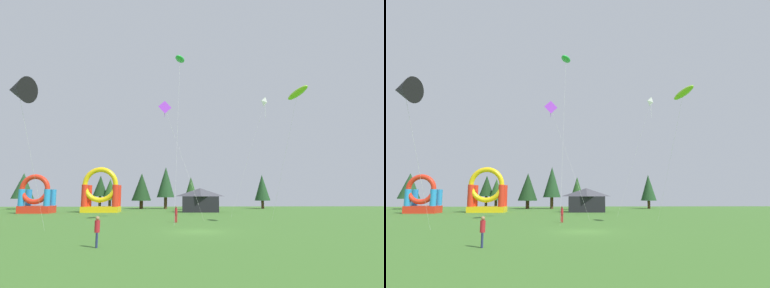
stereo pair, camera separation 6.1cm
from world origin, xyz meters
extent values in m
plane|color=#3D6B28|center=(0.00, 0.00, 0.00)|extent=(120.00, 120.00, 0.00)
cone|color=black|center=(-14.24, -1.92, 11.07)|extent=(2.64, 2.65, 2.24)
cylinder|color=silver|center=(-13.58, -0.10, 5.54)|extent=(1.33, 3.65, 11.08)
pyramid|color=white|center=(10.34, 16.91, 15.78)|extent=(0.94, 0.84, 0.89)
cylinder|color=white|center=(10.30, 16.96, 14.69)|extent=(0.04, 0.04, 2.22)
cylinder|color=silver|center=(7.85, 17.33, 7.90)|extent=(4.91, 0.74, 15.80)
pyramid|color=purple|center=(-3.55, 14.22, 14.02)|extent=(1.29, 0.71, 1.26)
cylinder|color=purple|center=(-3.52, 14.13, 13.43)|extent=(0.04, 0.04, 1.19)
cylinder|color=silver|center=(-1.10, 12.91, 7.01)|extent=(4.85, 2.45, 14.03)
ellipsoid|color=#8CD826|center=(10.85, 5.83, 13.60)|extent=(2.09, 3.31, 1.41)
cylinder|color=silver|center=(9.99, 8.54, 6.80)|extent=(1.74, 5.42, 13.61)
ellipsoid|color=green|center=(-1.59, 8.45, 18.29)|extent=(1.41, 2.87, 1.12)
cylinder|color=silver|center=(-1.82, 6.75, 9.14)|extent=(0.47, 3.40, 18.29)
cylinder|color=#B21E26|center=(-2.00, 9.27, 0.42)|extent=(0.16, 0.16, 0.84)
cylinder|color=#B21E26|center=(-1.85, 9.34, 0.42)|extent=(0.16, 0.16, 0.84)
cylinder|color=#B21E26|center=(-1.92, 9.30, 1.17)|extent=(0.38, 0.38, 0.66)
sphere|color=brown|center=(-1.92, 9.30, 1.61)|extent=(0.23, 0.23, 0.23)
cylinder|color=navy|center=(-6.24, -7.91, 0.42)|extent=(0.15, 0.15, 0.84)
cylinder|color=navy|center=(-6.19, -8.07, 0.42)|extent=(0.15, 0.15, 0.84)
cylinder|color=#B21E26|center=(-6.22, -7.99, 1.17)|extent=(0.37, 0.37, 0.66)
sphere|color=#9E704C|center=(-6.22, -7.99, 1.61)|extent=(0.23, 0.23, 0.23)
cube|color=red|center=(-24.98, 28.84, 0.59)|extent=(5.05, 3.55, 1.18)
cylinder|color=#268CD8|center=(-27.01, 27.57, 2.52)|extent=(0.99, 0.99, 2.69)
cylinder|color=#268CD8|center=(-22.95, 27.57, 2.52)|extent=(0.99, 0.99, 2.69)
cylinder|color=#268CD8|center=(-27.01, 30.12, 2.52)|extent=(0.99, 0.99, 2.69)
cylinder|color=#268CD8|center=(-22.95, 30.12, 2.52)|extent=(0.99, 0.99, 2.69)
torus|color=red|center=(-24.98, 27.57, 3.87)|extent=(4.85, 0.80, 4.85)
cube|color=yellow|center=(-15.04, 31.23, 0.49)|extent=(6.22, 3.74, 0.98)
cylinder|color=red|center=(-17.63, 29.88, 2.83)|extent=(1.05, 1.05, 3.69)
cylinder|color=red|center=(-12.46, 29.88, 2.83)|extent=(1.05, 1.05, 3.69)
cylinder|color=red|center=(-17.63, 32.58, 2.83)|extent=(1.05, 1.05, 3.69)
cylinder|color=red|center=(-12.46, 32.58, 2.83)|extent=(1.05, 1.05, 3.69)
torus|color=yellow|center=(-15.04, 29.88, 4.67)|extent=(6.01, 0.84, 6.01)
cube|color=black|center=(2.10, 31.38, 1.35)|extent=(6.22, 3.89, 2.71)
pyramid|color=#3F3F47|center=(2.10, 31.38, 3.43)|extent=(6.22, 3.89, 1.44)
cylinder|color=#4C331E|center=(-34.83, 44.87, 1.09)|extent=(0.81, 0.81, 2.17)
cone|color=#1E4221|center=(-34.83, 44.87, 4.88)|extent=(4.52, 4.52, 5.42)
cylinder|color=#4C331E|center=(-17.67, 41.21, 1.34)|extent=(0.53, 0.53, 2.68)
cone|color=#193819|center=(-17.67, 41.21, 4.78)|extent=(2.94, 2.94, 4.20)
cylinder|color=#4C331E|center=(-15.48, 40.22, 0.95)|extent=(0.54, 0.54, 1.90)
cone|color=#234C1E|center=(-15.48, 40.22, 4.02)|extent=(3.01, 3.01, 4.25)
cylinder|color=#4C331E|center=(-9.81, 45.76, 0.87)|extent=(0.77, 0.77, 1.74)
cone|color=#193819|center=(-9.81, 45.76, 4.72)|extent=(4.25, 4.25, 5.97)
cylinder|color=#4C331E|center=(-4.56, 45.82, 1.23)|extent=(0.69, 0.69, 2.45)
cone|color=#1E4221|center=(-4.56, 45.82, 5.77)|extent=(3.86, 3.86, 6.65)
cylinder|color=#4C331E|center=(0.80, 40.68, 1.16)|extent=(0.47, 0.47, 2.32)
cone|color=#234C1E|center=(0.80, 40.68, 4.47)|extent=(2.60, 2.60, 4.30)
cylinder|color=#4C331E|center=(16.65, 45.26, 0.88)|extent=(0.61, 0.61, 1.75)
cone|color=#1E4221|center=(16.65, 45.26, 4.57)|extent=(3.38, 3.38, 5.63)
camera|label=1|loc=(-1.59, -27.34, 2.91)|focal=30.92mm
camera|label=2|loc=(-1.53, -27.35, 2.91)|focal=30.92mm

